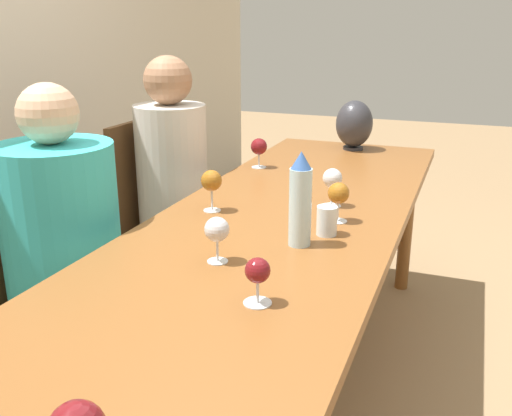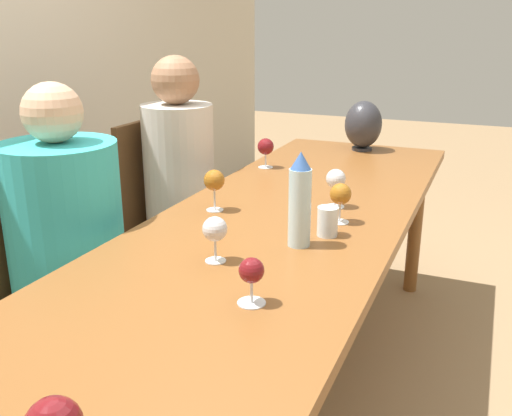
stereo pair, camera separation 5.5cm
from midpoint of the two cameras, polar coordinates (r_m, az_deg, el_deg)
dining_table at (r=1.89m, az=2.39°, el=-3.82°), size 2.81×0.81×0.77m
water_bottle at (r=1.66m, az=5.36°, el=0.70°), size 0.07×0.07×0.29m
water_tumbler at (r=1.78m, az=8.05°, el=-1.35°), size 0.06×0.06×0.09m
vase at (r=3.00m, az=11.20°, el=8.16°), size 0.19×0.19×0.25m
wine_glass_0 at (r=1.56m, az=-3.13°, el=-2.22°), size 0.07×0.07×0.13m
wine_glass_1 at (r=1.89m, az=9.28°, el=1.29°), size 0.07×0.07×0.13m
wine_glass_2 at (r=1.33m, az=0.74°, el=-6.47°), size 0.07×0.07×0.12m
wine_glass_4 at (r=2.59m, az=1.59°, el=6.09°), size 0.07×0.07×0.13m
wine_glass_6 at (r=1.99m, az=-3.40°, el=2.70°), size 0.07×0.07×0.15m
wine_glass_7 at (r=2.04m, az=8.75°, el=2.77°), size 0.07×0.07×0.14m
chair_near at (r=2.18m, az=-18.78°, el=-6.91°), size 0.44×0.44×0.96m
chair_far at (r=2.75m, az=-8.26°, el=-0.86°), size 0.44×0.44×0.96m
person_near at (r=2.07m, az=-17.25°, el=-4.10°), size 0.39×0.39×1.22m
person_far at (r=2.66m, az=-6.81°, el=2.39°), size 0.32×0.32×1.26m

